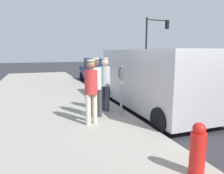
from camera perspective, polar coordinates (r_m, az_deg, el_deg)
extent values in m
plane|color=#2D2D33|center=(6.33, 17.67, -9.96)|extent=(80.00, 80.00, 0.00)
cube|color=#9E998E|center=(5.08, -16.35, -13.93)|extent=(5.00, 32.00, 0.15)
cylinder|color=gray|center=(6.30, 2.56, -2.76)|extent=(0.07, 0.07, 1.15)
cube|color=#4C4C51|center=(6.18, 2.61, 3.73)|extent=(0.14, 0.18, 0.28)
sphere|color=#47474C|center=(6.17, 2.63, 5.30)|extent=(0.12, 0.12, 0.12)
cylinder|color=#383D47|center=(6.19, -5.47, -4.48)|extent=(0.14, 0.14, 0.84)
cylinder|color=#383D47|center=(6.21, -3.44, -4.40)|extent=(0.14, 0.14, 0.84)
cylinder|color=white|center=(6.06, -4.54, 2.33)|extent=(0.34, 0.34, 0.63)
sphere|color=brown|center=(6.02, -4.60, 6.68)|extent=(0.23, 0.23, 0.23)
cylinder|color=silver|center=(6.02, -4.61, 7.76)|extent=(0.22, 0.22, 0.04)
cylinder|color=beige|center=(5.55, -6.54, -6.23)|extent=(0.14, 0.14, 0.83)
cylinder|color=beige|center=(5.67, -4.74, -5.83)|extent=(0.14, 0.14, 0.83)
cylinder|color=red|center=(5.46, -5.76, 1.32)|extent=(0.34, 0.34, 0.62)
sphere|color=#8C6647|center=(5.41, -5.84, 6.07)|extent=(0.22, 0.22, 0.22)
cylinder|color=silver|center=(5.41, -5.86, 7.26)|extent=(0.21, 0.21, 0.04)
cylinder|color=#383D47|center=(6.93, -2.52, -2.95)|extent=(0.14, 0.14, 0.83)
cylinder|color=#383D47|center=(6.77, -1.30, -3.24)|extent=(0.14, 0.14, 0.83)
cylinder|color=#B7B7B7|center=(6.73, -1.95, 2.98)|extent=(0.34, 0.34, 0.63)
sphere|color=beige|center=(6.69, -1.97, 6.86)|extent=(0.23, 0.23, 0.23)
cylinder|color=silver|center=(6.69, -1.98, 7.83)|extent=(0.21, 0.21, 0.04)
cube|color=#BCBCC1|center=(7.54, 11.00, 2.53)|extent=(2.04, 5.22, 1.96)
cube|color=black|center=(5.55, 24.17, 3.49)|extent=(1.84, 0.10, 0.88)
cylinder|color=black|center=(6.71, 26.97, -6.41)|extent=(0.23, 0.68, 0.68)
cylinder|color=black|center=(5.52, 13.13, -8.93)|extent=(0.23, 0.68, 0.68)
cylinder|color=black|center=(9.89, 9.51, -0.64)|extent=(0.23, 0.68, 0.68)
cylinder|color=black|center=(9.12, -0.96, -1.37)|extent=(0.23, 0.68, 0.68)
cube|color=navy|center=(14.24, -3.37, 3.65)|extent=(1.90, 4.43, 0.89)
cube|color=navy|center=(14.39, -3.67, 6.68)|extent=(1.64, 2.01, 0.60)
cylinder|color=black|center=(13.05, 2.50, 1.76)|extent=(0.23, 0.60, 0.60)
cylinder|color=black|center=(12.45, -4.76, 1.37)|extent=(0.23, 0.60, 0.60)
cylinder|color=black|center=(16.10, -2.27, 3.24)|extent=(0.23, 0.60, 0.60)
cylinder|color=black|center=(15.62, -8.25, 2.96)|extent=(0.23, 0.60, 0.60)
cylinder|color=black|center=(19.92, 9.34, 10.96)|extent=(0.16, 0.16, 5.20)
cylinder|color=black|center=(20.74, 12.56, 17.47)|extent=(2.40, 0.10, 0.10)
cube|color=black|center=(21.24, 14.88, 16.23)|extent=(0.24, 0.32, 0.80)
sphere|color=red|center=(21.41, 14.64, 16.86)|extent=(0.17, 0.17, 0.17)
sphere|color=yellow|center=(21.38, 14.61, 16.20)|extent=(0.17, 0.17, 0.17)
sphere|color=green|center=(21.35, 14.58, 15.53)|extent=(0.17, 0.17, 0.17)
cylinder|color=red|center=(3.65, 22.38, -16.61)|extent=(0.24, 0.24, 0.70)
sphere|color=red|center=(3.50, 22.81, -10.55)|extent=(0.20, 0.20, 0.20)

